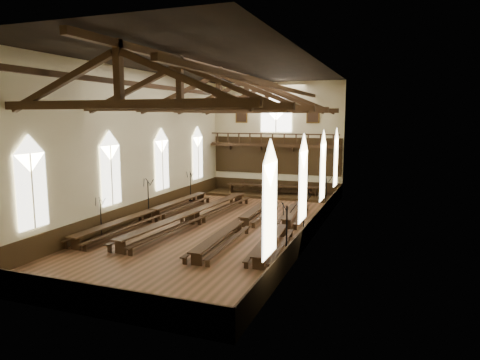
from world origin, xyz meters
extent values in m
plane|color=brown|center=(0.00, 0.00, 0.00)|extent=(26.00, 26.00, 0.00)
plane|color=beige|center=(0.00, 13.00, 5.00)|extent=(12.00, 0.00, 12.00)
plane|color=beige|center=(0.00, -13.00, 5.00)|extent=(12.00, 0.00, 12.00)
plane|color=beige|center=(-6.00, 0.00, 5.00)|extent=(0.00, 26.00, 26.00)
plane|color=beige|center=(6.00, 0.00, 5.00)|extent=(0.00, 26.00, 26.00)
plane|color=black|center=(0.00, 0.00, 10.00)|extent=(26.00, 26.00, 0.00)
cube|color=#34230F|center=(0.00, 12.96, 0.60)|extent=(11.90, 0.08, 1.20)
cube|color=#34230F|center=(0.00, -12.96, 0.60)|extent=(11.90, 0.08, 1.20)
cube|color=#34230F|center=(-5.96, 0.00, 0.60)|extent=(0.08, 25.90, 1.20)
cube|color=#34230F|center=(5.96, 0.00, 0.60)|extent=(0.08, 25.90, 1.20)
cube|color=white|center=(-5.90, -9.00, 3.40)|extent=(0.05, 1.80, 3.60)
cube|color=white|center=(-5.90, -9.00, 5.20)|extent=(0.05, 1.80, 1.80)
cylinder|color=beige|center=(-5.86, -9.00, 3.40)|extent=(0.08, 0.08, 3.60)
cube|color=white|center=(-5.90, -3.00, 3.40)|extent=(0.05, 1.80, 3.60)
cube|color=white|center=(-5.90, -3.00, 5.20)|extent=(0.05, 1.80, 1.80)
cylinder|color=beige|center=(-5.86, -3.00, 3.40)|extent=(0.08, 0.08, 3.60)
cube|color=white|center=(-5.90, 3.00, 3.40)|extent=(0.05, 1.80, 3.60)
cube|color=white|center=(-5.90, 3.00, 5.20)|extent=(0.05, 1.80, 1.80)
cylinder|color=beige|center=(-5.86, 3.00, 3.40)|extent=(0.08, 0.08, 3.60)
cube|color=white|center=(-5.90, 9.00, 3.40)|extent=(0.05, 1.80, 3.60)
cube|color=white|center=(-5.90, 9.00, 5.20)|extent=(0.05, 1.80, 1.80)
cylinder|color=beige|center=(-5.86, 9.00, 3.40)|extent=(0.08, 0.08, 3.60)
cube|color=white|center=(5.90, -9.00, 3.40)|extent=(0.05, 1.80, 3.60)
cube|color=white|center=(5.90, -9.00, 5.20)|extent=(0.05, 1.80, 1.80)
cylinder|color=beige|center=(5.86, -9.00, 3.40)|extent=(0.08, 0.08, 3.60)
cube|color=white|center=(5.90, -3.00, 3.40)|extent=(0.05, 1.80, 3.60)
cube|color=white|center=(5.90, -3.00, 5.20)|extent=(0.05, 1.80, 1.80)
cylinder|color=beige|center=(5.86, -3.00, 3.40)|extent=(0.08, 0.08, 3.60)
cube|color=white|center=(5.90, 3.00, 3.40)|extent=(0.05, 1.80, 3.60)
cube|color=white|center=(5.90, 3.00, 5.20)|extent=(0.05, 1.80, 1.80)
cylinder|color=beige|center=(5.86, 3.00, 3.40)|extent=(0.08, 0.08, 3.60)
cube|color=white|center=(5.90, 9.00, 3.40)|extent=(0.05, 1.80, 3.60)
cube|color=white|center=(5.90, 9.00, 5.20)|extent=(0.05, 1.80, 1.80)
cylinder|color=beige|center=(5.86, 9.00, 3.40)|extent=(0.08, 0.08, 3.60)
cube|color=white|center=(0.00, 12.90, 6.80)|extent=(2.80, 0.05, 2.40)
cube|color=white|center=(0.00, 12.90, 8.00)|extent=(2.80, 0.05, 2.80)
cylinder|color=beige|center=(0.00, 12.86, 6.80)|extent=(0.10, 0.10, 2.40)
cube|color=#351F10|center=(0.00, 12.35, 4.40)|extent=(11.80, 1.20, 0.20)
cube|color=#34230F|center=(0.00, 12.94, 3.45)|extent=(11.80, 0.10, 3.30)
cube|color=#351F10|center=(0.00, 11.81, 5.45)|extent=(11.60, 0.12, 0.10)
cube|color=#351F10|center=(0.00, 11.81, 4.55)|extent=(11.60, 0.12, 0.10)
cube|color=#351F10|center=(-4.50, 12.75, 4.15)|extent=(0.35, 0.40, 0.50)
cube|color=#351F10|center=(-1.50, 12.75, 4.15)|extent=(0.35, 0.40, 0.50)
cube|color=#351F10|center=(1.50, 12.75, 4.15)|extent=(0.35, 0.40, 0.50)
cube|color=#351F10|center=(4.50, 12.75, 4.15)|extent=(0.35, 0.40, 0.50)
cube|color=brown|center=(-3.30, 12.91, 7.10)|extent=(1.15, 0.06, 1.45)
cube|color=black|center=(-3.30, 12.87, 7.10)|extent=(0.95, 0.04, 1.25)
cube|color=brown|center=(3.30, 12.91, 7.10)|extent=(1.15, 0.06, 1.45)
cube|color=black|center=(3.30, 12.87, 7.10)|extent=(0.95, 0.04, 1.25)
cube|color=#351F10|center=(0.00, -10.00, 7.40)|extent=(11.70, 0.35, 0.35)
cube|color=#351F10|center=(0.00, -10.00, 8.70)|extent=(0.30, 0.30, 2.40)
cube|color=#351F10|center=(-2.88, -10.00, 8.30)|extent=(5.44, 0.26, 2.40)
cube|color=#351F10|center=(2.88, -10.00, 8.30)|extent=(5.44, 0.26, 2.40)
cube|color=#351F10|center=(0.00, -5.00, 7.40)|extent=(11.70, 0.35, 0.35)
cube|color=#351F10|center=(0.00, -5.00, 8.70)|extent=(0.30, 0.30, 2.40)
cube|color=#351F10|center=(-2.88, -5.00, 8.30)|extent=(5.44, 0.26, 2.40)
cube|color=#351F10|center=(2.88, -5.00, 8.30)|extent=(5.44, 0.26, 2.40)
cube|color=#351F10|center=(0.00, 0.00, 7.40)|extent=(11.70, 0.35, 0.35)
cube|color=#351F10|center=(0.00, 0.00, 8.70)|extent=(0.30, 0.30, 2.40)
cube|color=#351F10|center=(-2.88, 0.00, 8.30)|extent=(5.44, 0.26, 2.40)
cube|color=#351F10|center=(2.88, 0.00, 8.30)|extent=(5.44, 0.26, 2.40)
cube|color=#351F10|center=(0.00, 5.00, 7.40)|extent=(11.70, 0.35, 0.35)
cube|color=#351F10|center=(0.00, 5.00, 8.70)|extent=(0.30, 0.30, 2.40)
cube|color=#351F10|center=(-2.88, 5.00, 8.30)|extent=(5.44, 0.26, 2.40)
cube|color=#351F10|center=(2.88, 5.00, 8.30)|extent=(5.44, 0.26, 2.40)
cube|color=#351F10|center=(0.00, 10.00, 7.40)|extent=(11.70, 0.35, 0.35)
cube|color=#351F10|center=(0.00, 10.00, 8.70)|extent=(0.30, 0.30, 2.40)
cube|color=#351F10|center=(-2.88, 10.00, 8.30)|extent=(5.44, 0.26, 2.40)
cube|color=#351F10|center=(2.88, 10.00, 8.30)|extent=(5.44, 0.26, 2.40)
cube|color=#351F10|center=(-3.36, 0.00, 8.70)|extent=(0.25, 25.70, 0.25)
cube|color=#351F10|center=(3.36, 0.00, 8.70)|extent=(0.25, 25.70, 0.25)
cube|color=#351F10|center=(0.00, 0.00, 9.70)|extent=(0.30, 25.70, 0.30)
cube|color=#351F10|center=(-4.91, -3.83, 0.73)|extent=(1.03, 7.19, 0.08)
cube|color=#351F10|center=(-4.91, -7.06, 0.34)|extent=(0.61, 0.11, 0.69)
cube|color=#351F10|center=(-4.91, -0.61, 0.34)|extent=(0.61, 0.11, 0.69)
cube|color=#351F10|center=(-4.91, -3.83, 0.26)|extent=(0.36, 6.34, 0.08)
cube|color=#351F10|center=(-5.55, -3.80, 0.43)|extent=(0.60, 7.17, 0.06)
cube|color=#351F10|center=(-5.55, -7.08, 0.20)|extent=(0.23, 0.08, 0.40)
cube|color=#351F10|center=(-5.55, -0.53, 0.20)|extent=(0.23, 0.08, 0.40)
cube|color=#351F10|center=(-4.28, -3.86, 0.43)|extent=(0.60, 7.17, 0.06)
cube|color=#351F10|center=(-4.28, -7.13, 0.20)|extent=(0.23, 0.08, 0.40)
cube|color=#351F10|center=(-4.28, -0.58, 0.20)|extent=(0.23, 0.08, 0.40)
cube|color=#351F10|center=(-4.91, 3.57, 0.73)|extent=(1.03, 7.19, 0.08)
cube|color=#351F10|center=(-4.91, 0.34, 0.34)|extent=(0.61, 0.11, 0.69)
cube|color=#351F10|center=(-4.91, 6.79, 0.34)|extent=(0.61, 0.11, 0.69)
cube|color=#351F10|center=(-4.91, 3.57, 0.26)|extent=(0.36, 6.34, 0.08)
cube|color=#351F10|center=(-5.55, 3.60, 0.43)|extent=(0.60, 7.17, 0.06)
cube|color=#351F10|center=(-5.55, 0.32, 0.20)|extent=(0.23, 0.08, 0.40)
cube|color=#351F10|center=(-5.55, 6.87, 0.20)|extent=(0.23, 0.08, 0.40)
cube|color=#351F10|center=(-4.28, 3.54, 0.43)|extent=(0.60, 7.17, 0.06)
cube|color=#351F10|center=(-4.28, 0.27, 0.20)|extent=(0.23, 0.08, 0.40)
cube|color=#351F10|center=(-4.28, 6.82, 0.20)|extent=(0.23, 0.08, 0.40)
cube|color=#351F10|center=(-2.04, -3.44, 0.76)|extent=(1.34, 7.53, 0.09)
cube|color=#351F10|center=(-2.04, -6.81, 0.36)|extent=(0.64, 0.14, 0.72)
cube|color=#351F10|center=(-2.04, -0.06, 0.36)|extent=(0.64, 0.14, 0.72)
cube|color=#351F10|center=(-2.04, -3.44, 0.27)|extent=(0.61, 6.63, 0.09)
cube|color=#351F10|center=(-2.70, -3.38, 0.45)|extent=(0.89, 7.50, 0.06)
cube|color=#351F10|center=(-2.70, -6.81, 0.21)|extent=(0.25, 0.09, 0.42)
cube|color=#351F10|center=(-2.70, 0.04, 0.21)|extent=(0.25, 0.09, 0.42)
cube|color=#351F10|center=(-1.38, -3.49, 0.45)|extent=(0.89, 7.50, 0.06)
cube|color=#351F10|center=(-1.38, -6.92, 0.21)|extent=(0.25, 0.09, 0.42)
cube|color=#351F10|center=(-1.38, -0.06, 0.21)|extent=(0.25, 0.09, 0.42)
cube|color=#351F10|center=(-2.04, 3.96, 0.76)|extent=(1.34, 7.53, 0.09)
cube|color=#351F10|center=(-2.04, 0.59, 0.36)|extent=(0.64, 0.14, 0.72)
cube|color=#351F10|center=(-2.04, 7.34, 0.36)|extent=(0.64, 0.14, 0.72)
cube|color=#351F10|center=(-2.04, 3.96, 0.27)|extent=(0.61, 6.63, 0.09)
cube|color=#351F10|center=(-2.70, 4.02, 0.45)|extent=(0.89, 7.50, 0.06)
cube|color=#351F10|center=(-2.70, 0.59, 0.21)|extent=(0.25, 0.09, 0.42)
cube|color=#351F10|center=(-2.70, 7.44, 0.21)|extent=(0.25, 0.09, 0.42)
cube|color=#351F10|center=(-1.38, 3.91, 0.45)|extent=(0.89, 7.50, 0.06)
cube|color=#351F10|center=(-1.38, 0.48, 0.21)|extent=(0.25, 0.09, 0.42)
cube|color=#351F10|center=(-1.38, 7.34, 0.21)|extent=(0.25, 0.09, 0.42)
cube|color=#351F10|center=(1.53, -4.04, 0.67)|extent=(0.88, 6.61, 0.08)
cube|color=#351F10|center=(1.53, -7.01, 0.32)|extent=(0.56, 0.09, 0.63)
cube|color=#351F10|center=(1.53, -1.08, 0.32)|extent=(0.56, 0.09, 0.63)
cube|color=#351F10|center=(1.53, -4.04, 0.24)|extent=(0.27, 5.84, 0.08)
cube|color=#351F10|center=(0.95, -4.06, 0.40)|extent=(0.49, 6.59, 0.06)
cube|color=#351F10|center=(0.95, -7.08, 0.18)|extent=(0.21, 0.07, 0.37)
cube|color=#351F10|center=(0.95, -1.05, 0.18)|extent=(0.21, 0.07, 0.37)
cube|color=#351F10|center=(2.12, -4.02, 0.40)|extent=(0.49, 6.59, 0.06)
cube|color=#351F10|center=(2.12, -7.04, 0.18)|extent=(0.21, 0.07, 0.37)
cube|color=#351F10|center=(2.12, -1.01, 0.18)|extent=(0.21, 0.07, 0.37)
cube|color=#351F10|center=(1.53, 3.36, 0.67)|extent=(0.88, 6.61, 0.08)
cube|color=#351F10|center=(1.53, 0.39, 0.32)|extent=(0.56, 0.09, 0.63)
cube|color=#351F10|center=(1.53, 6.32, 0.32)|extent=(0.56, 0.09, 0.63)
cube|color=#351F10|center=(1.53, 3.36, 0.24)|extent=(0.27, 5.84, 0.08)
cube|color=#351F10|center=(0.95, 3.34, 0.40)|extent=(0.49, 6.59, 0.06)
cube|color=#351F10|center=(0.95, 0.32, 0.18)|extent=(0.21, 0.07, 0.37)
cube|color=#351F10|center=(0.95, 6.35, 0.18)|extent=(0.21, 0.07, 0.37)
cube|color=#351F10|center=(2.12, 3.38, 0.40)|extent=(0.49, 6.59, 0.06)
cube|color=#351F10|center=(2.12, 0.36, 0.18)|extent=(0.21, 0.07, 0.37)
cube|color=#351F10|center=(2.12, 6.39, 0.18)|extent=(0.21, 0.07, 0.37)
cube|color=#351F10|center=(4.14, -3.69, 0.64)|extent=(1.09, 6.31, 0.07)
cube|color=#351F10|center=(4.14, -6.51, 0.30)|extent=(0.54, 0.11, 0.60)
cube|color=#351F10|center=(4.14, -0.86, 0.30)|extent=(0.54, 0.11, 0.60)
cube|color=#351F10|center=(4.14, -3.69, 0.22)|extent=(0.48, 5.55, 0.07)
cube|color=#351F10|center=(3.58, -3.73, 0.38)|extent=(0.72, 6.28, 0.05)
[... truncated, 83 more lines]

